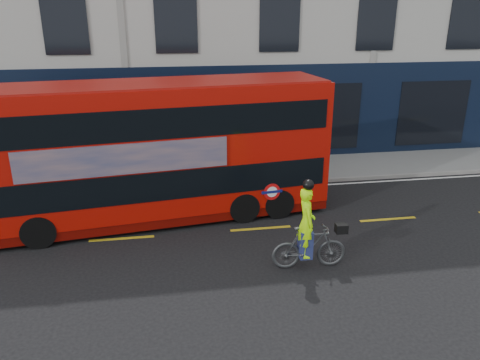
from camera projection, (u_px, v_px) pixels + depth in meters
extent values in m
plane|color=black|center=(117.00, 266.00, 11.78)|extent=(120.00, 120.00, 0.00)
cube|color=slate|center=(131.00, 178.00, 17.79)|extent=(60.00, 3.00, 0.12)
cube|color=gray|center=(129.00, 192.00, 16.39)|extent=(60.00, 0.12, 0.13)
cube|color=black|center=(129.00, 119.00, 18.49)|extent=(50.00, 0.08, 4.00)
cube|color=silver|center=(129.00, 196.00, 16.14)|extent=(58.00, 0.10, 0.01)
cube|color=#AC0E06|center=(155.00, 147.00, 13.78)|extent=(10.45, 3.58, 3.68)
cube|color=#560703|center=(159.00, 209.00, 14.46)|extent=(10.44, 3.53, 0.28)
cube|color=black|center=(157.00, 173.00, 14.06)|extent=(10.05, 3.57, 0.84)
cube|color=black|center=(153.00, 115.00, 13.45)|extent=(10.05, 3.57, 0.84)
cube|color=maroon|center=(151.00, 84.00, 13.14)|extent=(10.24, 3.46, 0.07)
cube|color=black|center=(314.00, 159.00, 15.42)|extent=(0.30, 2.08, 0.84)
cube|color=black|center=(317.00, 106.00, 14.81)|extent=(0.30, 2.08, 0.84)
cube|color=#916864|center=(125.00, 159.00, 12.43)|extent=(5.55, 0.73, 0.84)
cylinder|color=red|center=(272.00, 192.00, 14.02)|extent=(0.52, 0.08, 0.52)
cylinder|color=white|center=(272.00, 192.00, 14.02)|extent=(0.34, 0.06, 0.34)
cube|color=#0C1459|center=(272.00, 192.00, 14.01)|extent=(0.65, 0.10, 0.08)
cylinder|color=black|center=(267.00, 191.00, 15.33)|extent=(1.22, 2.47, 0.93)
cylinder|color=black|center=(234.00, 195.00, 15.03)|extent=(1.22, 2.47, 0.93)
cylinder|color=black|center=(42.00, 216.00, 13.50)|extent=(1.22, 2.47, 0.93)
imported|color=#434648|center=(309.00, 247.00, 11.53)|extent=(1.89, 0.62, 1.12)
imported|color=#9DEC06|center=(306.00, 222.00, 11.29)|extent=(0.45, 0.66, 1.76)
cube|color=black|center=(341.00, 228.00, 11.46)|extent=(0.30, 0.24, 0.23)
cube|color=navy|center=(305.00, 243.00, 11.48)|extent=(0.33, 0.41, 0.72)
sphere|color=black|center=(308.00, 185.00, 10.96)|extent=(0.27, 0.27, 0.27)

